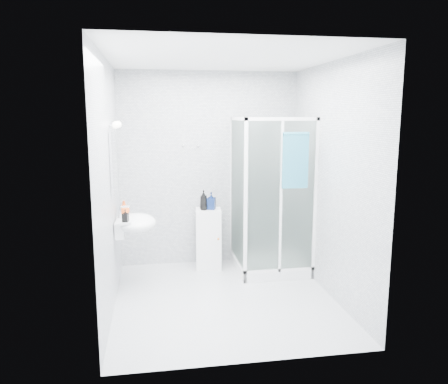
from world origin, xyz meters
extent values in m
cube|color=silver|center=(0.00, 0.00, 1.30)|extent=(2.40, 2.60, 2.60)
cube|color=silver|center=(0.00, 0.00, 0.00)|extent=(2.40, 2.60, 0.01)
cube|color=white|center=(0.00, 0.00, 2.60)|extent=(2.40, 2.60, 0.01)
cube|color=white|center=(0.75, 0.85, 0.06)|extent=(0.90, 0.90, 0.12)
cube|color=white|center=(0.32, 0.85, 1.98)|extent=(0.04, 0.90, 0.04)
cube|color=white|center=(0.75, 0.42, 1.98)|extent=(0.90, 0.04, 0.04)
cube|color=white|center=(0.32, 0.42, 1.00)|extent=(0.04, 0.04, 2.00)
cube|color=white|center=(0.31, 0.85, 1.04)|extent=(0.02, 0.82, 1.84)
cube|color=white|center=(0.75, 0.41, 1.04)|extent=(0.82, 0.02, 1.84)
cube|color=white|center=(0.75, 0.42, 1.04)|extent=(0.03, 0.04, 1.84)
cylinder|color=silver|center=(0.75, 1.24, 1.35)|extent=(0.02, 0.02, 1.00)
cylinder|color=silver|center=(0.75, 1.21, 1.82)|extent=(0.09, 0.05, 0.09)
cylinder|color=silver|center=(0.80, 1.27, 1.05)|extent=(0.12, 0.04, 0.12)
cylinder|color=silver|center=(1.03, 0.38, 1.78)|extent=(0.03, 0.05, 0.03)
cube|color=white|center=(-1.14, 0.45, 0.75)|extent=(0.10, 0.40, 0.18)
ellipsoid|color=white|center=(-0.96, 0.45, 0.80)|extent=(0.46, 0.56, 0.20)
cube|color=white|center=(-1.08, 0.45, 0.85)|extent=(0.16, 0.50, 0.02)
cylinder|color=silver|center=(-1.14, 0.45, 0.93)|extent=(0.04, 0.04, 0.16)
cylinder|color=silver|center=(-1.09, 0.45, 0.99)|extent=(0.12, 0.02, 0.02)
cube|color=white|center=(-1.19, 0.45, 1.50)|extent=(0.02, 0.60, 0.70)
cylinder|color=silver|center=(-1.17, 0.29, 1.92)|extent=(0.05, 0.04, 0.04)
sphere|color=white|center=(-1.13, 0.29, 1.92)|extent=(0.08, 0.08, 0.08)
cylinder|color=silver|center=(-1.17, 0.61, 1.92)|extent=(0.05, 0.04, 0.04)
sphere|color=white|center=(-1.13, 0.61, 1.92)|extent=(0.08, 0.08, 0.08)
cylinder|color=silver|center=(-0.35, 1.27, 1.62)|extent=(0.02, 0.04, 0.02)
sphere|color=silver|center=(-0.35, 1.25, 1.62)|extent=(0.03, 0.03, 0.03)
cylinder|color=silver|center=(-0.15, 1.27, 1.62)|extent=(0.02, 0.04, 0.02)
sphere|color=silver|center=(-0.15, 1.25, 1.62)|extent=(0.03, 0.03, 0.03)
cube|color=white|center=(-0.05, 1.05, 0.40)|extent=(0.36, 0.36, 0.80)
cube|color=white|center=(-0.05, 0.89, 0.40)|extent=(0.30, 0.04, 0.68)
sphere|color=orange|center=(0.06, 0.87, 0.44)|extent=(0.03, 0.03, 0.03)
cube|color=teal|center=(0.90, 0.36, 1.49)|extent=(0.31, 0.04, 0.64)
cylinder|color=teal|center=(0.90, 0.36, 1.81)|extent=(0.31, 0.05, 0.05)
imported|color=black|center=(-0.11, 1.02, 0.93)|extent=(0.12, 0.12, 0.26)
imported|color=#0C1E4C|center=(-0.01, 1.04, 0.91)|extent=(0.13, 0.13, 0.23)
imported|color=#E7561B|center=(-1.10, 0.62, 0.95)|extent=(0.16, 0.16, 0.17)
imported|color=black|center=(-1.07, 0.26, 0.93)|extent=(0.08, 0.08, 0.14)
camera|label=1|loc=(-0.75, -4.53, 2.02)|focal=35.00mm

